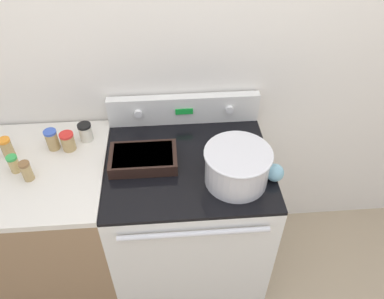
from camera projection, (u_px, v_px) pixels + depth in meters
name	position (u px, v px, depth m)	size (l,w,h in m)	color
kitchen_wall	(182.00, 58.00, 1.81)	(8.00, 0.05, 2.50)	silver
stove_range	(189.00, 220.00, 2.07)	(0.78, 0.70, 0.91)	silver
control_panel	(184.00, 109.00, 1.94)	(0.78, 0.07, 0.16)	silver
side_counter	(61.00, 228.00, 2.03)	(0.61, 0.67, 0.92)	#896B4C
mixing_bowl	(237.00, 165.00, 1.61)	(0.30, 0.30, 0.17)	silver
casserole_dish	(143.00, 158.00, 1.73)	(0.31, 0.19, 0.06)	black
ladle	(274.00, 171.00, 1.67)	(0.08, 0.31, 0.08)	#7AB2C6
spice_jar_black_cap	(86.00, 132.00, 1.84)	(0.07, 0.07, 0.09)	beige
spice_jar_red_cap	(68.00, 141.00, 1.78)	(0.07, 0.07, 0.09)	tan
spice_jar_blue_cap	(52.00, 140.00, 1.78)	(0.06, 0.06, 0.10)	tan
spice_jar_brown_cap	(27.00, 171.00, 1.63)	(0.05, 0.05, 0.10)	tan
spice_jar_green_cap	(14.00, 164.00, 1.67)	(0.05, 0.05, 0.09)	tan
spice_jar_orange_cap	(7.00, 148.00, 1.75)	(0.05, 0.05, 0.10)	tan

